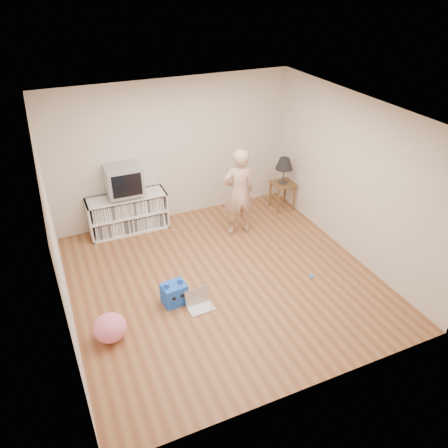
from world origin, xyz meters
name	(u,v)px	position (x,y,z in m)	size (l,w,h in m)	color
ground	(223,279)	(0.00, 0.00, 0.00)	(4.50, 4.50, 0.00)	brown
walls	(223,206)	(0.00, 0.00, 1.30)	(4.52, 4.52, 2.60)	silver
ceiling	(223,114)	(0.00, 0.00, 2.60)	(4.50, 4.50, 0.01)	white
media_unit	(128,213)	(-0.99, 2.04, 0.35)	(1.40, 0.45, 0.70)	white
dvd_deck	(126,194)	(-0.99, 2.02, 0.73)	(0.45, 0.35, 0.07)	gray
crt_tv	(124,180)	(-0.99, 2.02, 1.02)	(0.60, 0.53, 0.50)	#97979C
side_table	(282,189)	(1.99, 1.65, 0.42)	(0.42, 0.42, 0.55)	brown
table_lamp	(284,164)	(1.99, 1.65, 0.94)	(0.34, 0.34, 0.52)	#333333
person	(239,192)	(0.80, 1.17, 0.80)	(0.58, 0.38, 1.60)	tan
laptop	(199,302)	(-0.56, -0.43, 0.07)	(0.37, 0.31, 0.25)	silver
playing_cards	(311,276)	(1.29, -0.51, 0.01)	(0.07, 0.09, 0.02)	#4970C4
plush_blue	(174,293)	(-0.86, -0.22, 0.17)	(0.37, 0.32, 0.39)	blue
plush_pink	(110,328)	(-1.84, -0.56, 0.18)	(0.43, 0.43, 0.37)	pink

